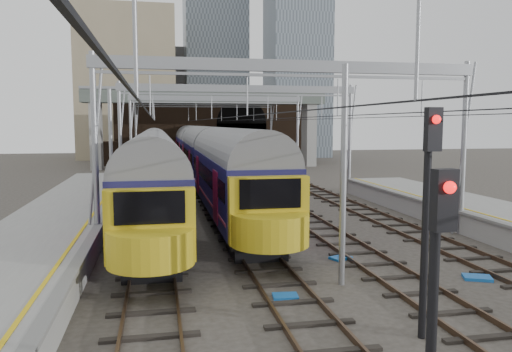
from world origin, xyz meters
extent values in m
plane|color=#38332D|center=(0.00, 0.00, 0.00)|extent=(160.00, 160.00, 0.00)
cube|color=gray|center=(-10.20, 2.50, 0.55)|extent=(4.20, 55.00, 1.10)
cube|color=slate|center=(-8.15, 2.50, 1.05)|extent=(0.35, 55.00, 0.12)
cube|color=gold|center=(-8.65, 2.50, 1.11)|extent=(0.12, 55.00, 0.01)
cube|color=#4C3828|center=(-6.72, 15.00, 0.09)|extent=(0.08, 80.00, 0.16)
cube|color=#4C3828|center=(-5.28, 15.00, 0.09)|extent=(0.08, 80.00, 0.16)
cube|color=black|center=(-6.00, 15.00, 0.01)|extent=(2.40, 80.00, 0.14)
cube|color=#4C3828|center=(-2.72, 15.00, 0.09)|extent=(0.08, 80.00, 0.16)
cube|color=#4C3828|center=(-1.28, 15.00, 0.09)|extent=(0.08, 80.00, 0.16)
cube|color=black|center=(-2.00, 15.00, 0.01)|extent=(2.40, 80.00, 0.14)
cube|color=#4C3828|center=(1.28, 15.00, 0.09)|extent=(0.08, 80.00, 0.16)
cube|color=#4C3828|center=(2.72, 15.00, 0.09)|extent=(0.08, 80.00, 0.16)
cube|color=black|center=(2.00, 15.00, 0.01)|extent=(2.40, 80.00, 0.14)
cube|color=#4C3828|center=(5.28, 15.00, 0.09)|extent=(0.08, 80.00, 0.16)
cube|color=#4C3828|center=(6.72, 15.00, 0.09)|extent=(0.08, 80.00, 0.16)
cube|color=black|center=(6.00, 15.00, 0.01)|extent=(2.40, 80.00, 0.14)
cylinder|color=gray|center=(-8.20, 8.00, 4.00)|extent=(0.24, 0.24, 8.00)
cylinder|color=gray|center=(8.20, 8.00, 4.00)|extent=(0.24, 0.24, 8.00)
cube|color=gray|center=(0.00, 8.00, 7.60)|extent=(16.80, 0.28, 0.50)
cylinder|color=gray|center=(-8.20, 22.00, 4.00)|extent=(0.24, 0.24, 8.00)
cylinder|color=gray|center=(8.20, 22.00, 4.00)|extent=(0.24, 0.24, 8.00)
cube|color=gray|center=(0.00, 22.00, 7.60)|extent=(16.80, 0.28, 0.50)
cylinder|color=gray|center=(-8.20, 36.00, 4.00)|extent=(0.24, 0.24, 8.00)
cylinder|color=gray|center=(8.20, 36.00, 4.00)|extent=(0.24, 0.24, 8.00)
cube|color=gray|center=(0.00, 36.00, 7.60)|extent=(16.80, 0.28, 0.50)
cylinder|color=gray|center=(-8.20, 48.00, 4.00)|extent=(0.24, 0.24, 8.00)
cylinder|color=gray|center=(8.20, 48.00, 4.00)|extent=(0.24, 0.24, 8.00)
cube|color=gray|center=(0.00, 48.00, 7.60)|extent=(16.80, 0.28, 0.50)
cube|color=black|center=(-6.00, 15.00, 5.50)|extent=(0.03, 80.00, 0.03)
cube|color=black|center=(-2.00, 15.00, 5.50)|extent=(0.03, 80.00, 0.03)
cube|color=black|center=(2.00, 15.00, 5.50)|extent=(0.03, 80.00, 0.03)
cube|color=black|center=(6.00, 15.00, 5.50)|extent=(0.03, 80.00, 0.03)
cube|color=black|center=(2.00, 52.00, 4.50)|extent=(26.00, 2.00, 9.00)
cube|color=black|center=(5.00, 50.98, 2.60)|extent=(6.50, 0.10, 5.20)
cylinder|color=black|center=(5.00, 50.98, 5.20)|extent=(6.50, 0.10, 6.50)
cube|color=black|center=(-10.00, 51.00, 1.50)|extent=(6.00, 1.50, 3.00)
cube|color=gray|center=(-12.50, 46.00, 4.10)|extent=(1.20, 2.50, 8.20)
cube|color=gray|center=(12.50, 46.00, 4.10)|extent=(1.20, 2.50, 8.20)
cube|color=#576259|center=(0.00, 46.00, 8.20)|extent=(28.00, 3.00, 1.40)
cube|color=gray|center=(0.00, 46.00, 9.10)|extent=(28.00, 3.00, 0.30)
cube|color=tan|center=(-10.00, 66.00, 11.00)|extent=(14.00, 12.00, 22.00)
cube|color=#4C5660|center=(4.00, 72.00, 16.00)|extent=(10.00, 10.00, 32.00)
cube|color=gray|center=(-2.00, 80.00, 9.00)|extent=(18.00, 14.00, 18.00)
cube|color=black|center=(-2.00, 37.22, 0.35)|extent=(2.25, 66.60, 0.70)
cube|color=#17164D|center=(-2.00, 37.22, 2.28)|extent=(2.86, 66.60, 2.55)
cylinder|color=slate|center=(-2.00, 37.22, 3.55)|extent=(2.80, 66.10, 2.80)
cube|color=black|center=(-2.00, 37.22, 2.69)|extent=(2.88, 65.40, 0.77)
cube|color=#C73E51|center=(-2.00, 37.22, 1.56)|extent=(2.88, 65.60, 0.12)
cube|color=gold|center=(-2.00, 3.77, 2.18)|extent=(2.80, 0.60, 2.35)
cube|color=black|center=(-2.00, 3.60, 2.79)|extent=(2.15, 0.08, 1.02)
cube|color=black|center=(-6.00, 18.11, 0.35)|extent=(2.15, 31.70, 0.70)
cube|color=#17164D|center=(-6.00, 18.11, 2.22)|extent=(2.74, 31.70, 2.45)
cylinder|color=slate|center=(-6.00, 18.11, 3.45)|extent=(2.68, 31.20, 2.68)
cube|color=black|center=(-6.00, 18.11, 2.61)|extent=(2.76, 30.50, 0.73)
cube|color=#C73E51|center=(-6.00, 18.11, 1.54)|extent=(2.76, 30.70, 0.12)
cube|color=gold|center=(-6.00, 2.11, 2.12)|extent=(2.68, 0.60, 2.25)
cube|color=black|center=(-6.00, 1.94, 2.71)|extent=(2.05, 0.08, 0.98)
cylinder|color=black|center=(-2.03, -6.71, 2.22)|extent=(0.15, 0.15, 4.43)
cube|color=black|center=(-2.03, -6.89, 4.16)|extent=(0.34, 0.21, 0.83)
sphere|color=red|center=(-2.03, -7.01, 4.34)|extent=(0.17, 0.17, 0.17)
cylinder|color=black|center=(0.45, -2.20, 2.68)|extent=(0.18, 0.18, 5.37)
cube|color=black|center=(0.45, -2.38, 5.03)|extent=(0.41, 0.22, 1.01)
sphere|color=red|center=(0.45, -2.50, 5.26)|extent=(0.20, 0.20, 0.20)
cube|color=#175CB2|center=(1.06, 4.87, 0.05)|extent=(0.92, 0.80, 0.09)
cube|color=#175CB2|center=(-2.09, 1.15, 0.04)|extent=(0.80, 0.61, 0.09)
cube|color=#175CB2|center=(4.64, 1.63, 0.05)|extent=(1.06, 0.93, 0.10)
camera|label=1|loc=(-5.74, -12.81, 5.16)|focal=35.00mm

